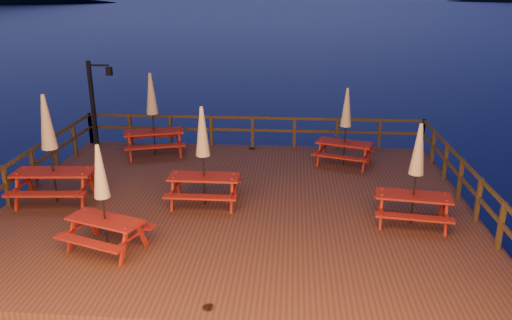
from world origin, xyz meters
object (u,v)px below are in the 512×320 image
at_px(lamp_post, 96,96).
at_px(picnic_table_2, 346,126).
at_px(picnic_table_0, 203,155).
at_px(picnic_table_1, 103,196).

xyz_separation_m(lamp_post, picnic_table_2, (8.43, -1.39, -0.52)).
bearing_deg(picnic_table_0, picnic_table_2, 41.24).
bearing_deg(picnic_table_1, picnic_table_2, 66.07).
height_order(picnic_table_1, picnic_table_2, picnic_table_2).
relative_size(lamp_post, picnic_table_2, 1.22).
height_order(lamp_post, picnic_table_2, lamp_post).
bearing_deg(picnic_table_2, picnic_table_0, -120.20).
bearing_deg(picnic_table_1, picnic_table_0, 75.49).
distance_m(lamp_post, picnic_table_2, 8.56).
relative_size(lamp_post, picnic_table_0, 1.16).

